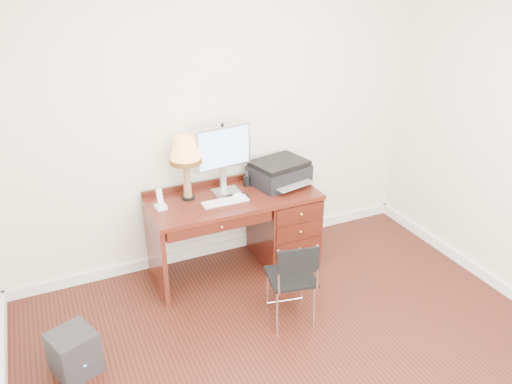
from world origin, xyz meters
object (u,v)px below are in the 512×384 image
phone (160,203)px  leg_lamp (185,154)px  desk (266,222)px  printer (279,172)px  monitor (224,151)px  equipment_box (74,353)px  chair (295,274)px

phone → leg_lamp: bearing=12.1°
desk → leg_lamp: bearing=170.5°
printer → phone: (-1.14, -0.06, -0.06)m
monitor → equipment_box: size_ratio=1.83×
monitor → chair: monitor is taller
equipment_box → printer: bearing=1.3°
printer → equipment_box: (-2.00, -0.83, -0.69)m
leg_lamp → phone: leg_lamp is taller
monitor → equipment_box: 1.97m
printer → chair: bearing=-122.8°
monitor → leg_lamp: monitor is taller
printer → equipment_box: 2.28m
leg_lamp → equipment_box: (-1.13, -0.86, -1.00)m
desk → monitor: bearing=159.6°
printer → equipment_box: bearing=-170.5°
desk → monitor: (-0.35, 0.13, 0.72)m
monitor → phone: 0.71m
phone → chair: bearing=-57.5°
chair → equipment_box: 1.68m
desk → leg_lamp: size_ratio=2.65×
leg_lamp → equipment_box: size_ratio=1.71×
equipment_box → desk: bearing=1.0°
desk → leg_lamp: (-0.70, 0.12, 0.75)m
printer → leg_lamp: size_ratio=1.01×
desk → equipment_box: (-1.83, -0.74, -0.25)m
leg_lamp → phone: size_ratio=3.13×
leg_lamp → phone: 0.46m
phone → desk: bearing=-8.7°
chair → printer: bearing=81.6°
phone → chair: (0.78, -0.93, -0.35)m
chair → equipment_box: bearing=-174.3°
monitor → chair: bearing=-88.6°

